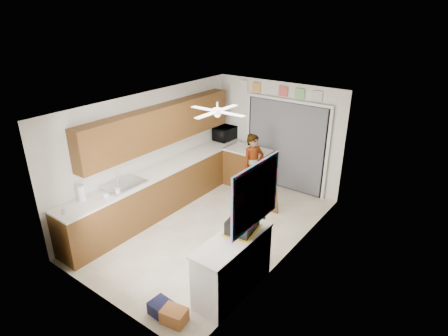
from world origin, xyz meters
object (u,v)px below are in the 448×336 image
Objects in this scene: navy_crate at (162,308)px; man at (253,167)px; paper_towel_roll at (81,193)px; cup at (106,195)px; dog at (242,186)px; microwave at (225,133)px; cardboard_box at (174,316)px; suitcase at (242,224)px.

navy_crate is 3.90m from man.
navy_crate is at bearing -10.00° from paper_towel_roll.
dog is at bearing 74.49° from cup.
cup is (0.14, -3.74, -0.12)m from microwave.
navy_crate is at bearing 180.00° from cardboard_box.
suitcase is (2.50, 0.57, 0.06)m from cup.
suitcase reaches higher than dog.
paper_towel_roll is 0.57× the size of dog.
navy_crate is at bearing -146.92° from man.
suitcase is (2.76, 0.88, -0.04)m from paper_towel_roll.
paper_towel_roll is 3.64m from man.
suitcase reaches higher than cup.
paper_towel_roll is 2.71m from cardboard_box.
dog reaches higher than navy_crate.
cardboard_box is at bearing -9.03° from paper_towel_roll.
dog is (0.84, 3.04, -0.79)m from cup.
navy_crate is (2.14, -4.45, -1.00)m from microwave.
man is (-1.37, 2.47, -0.29)m from suitcase.
cardboard_box is 4.00m from dog.
microwave reaches higher than paper_towel_roll.
suitcase is 1.50× the size of navy_crate.
man reaches higher than cardboard_box.
microwave is 5.43× the size of cup.
cup is 3.25m from dog.
man is at bearing 67.48° from paper_towel_roll.
suitcase is at bearing 17.67° from paper_towel_roll.
suitcase is 2.84m from man.
suitcase reaches higher than navy_crate.
microwave is 2.04× the size of paper_towel_roll.
man reaches higher than navy_crate.
cardboard_box is at bearing -111.19° from suitcase.
man is (1.39, 3.35, -0.32)m from paper_towel_roll.
dog is (-1.40, 3.75, 0.09)m from cardboard_box.
navy_crate is (-0.25, 0.00, -0.01)m from cardboard_box.
microwave is 5.15m from cardboard_box.
man is (1.14, 3.04, -0.22)m from cup.
cup is 2.57m from suitcase.
paper_towel_roll is 2.49m from navy_crate.
man reaches higher than paper_towel_roll.
suitcase is at bearing -139.52° from microwave.
microwave is 1.72× the size of cardboard_box.
cup is 0.22× the size of suitcase.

